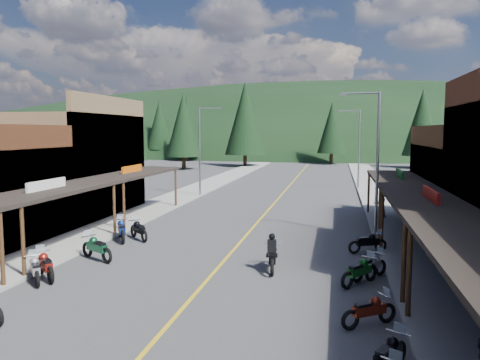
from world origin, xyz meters
The scene contains 30 objects.
ground centered at (0.00, 0.00, 0.00)m, with size 220.00×220.00×0.00m, color #38383A.
centerline centered at (0.00, 20.00, 0.01)m, with size 0.15×90.00×0.01m, color gold.
sidewalk_west centered at (-8.70, 20.00, 0.07)m, with size 3.40×94.00×0.15m, color gray.
sidewalk_east centered at (8.70, 20.00, 0.07)m, with size 3.40×94.00×0.15m, color gray.
shop_west_3 centered at (-13.78, 11.30, 3.52)m, with size 10.90×10.20×8.20m.
streetlight_1 centered at (-6.95, 22.00, 4.46)m, with size 2.16×0.18×8.00m.
streetlight_2 centered at (6.95, 8.00, 4.46)m, with size 2.16×0.18×8.00m.
streetlight_3 centered at (6.95, 30.00, 4.46)m, with size 2.16×0.18×8.00m.
ridge_hill centered at (0.00, 135.00, 0.00)m, with size 310.00×140.00×60.00m, color black.
pine_0 centered at (-40.00, 62.00, 6.48)m, with size 5.04×5.04×11.00m.
pine_1 centered at (-24.00, 70.00, 7.24)m, with size 5.88×5.88×12.50m.
pine_2 centered at (-10.00, 58.00, 7.99)m, with size 6.72×6.72×14.00m.
pine_3 centered at (4.00, 66.00, 6.48)m, with size 5.04×5.04×11.00m.
pine_4 centered at (18.00, 60.00, 7.24)m, with size 5.88×5.88×12.50m.
pine_7 centered at (-32.00, 76.00, 7.24)m, with size 5.88×5.88×12.50m.
pine_8 centered at (-22.00, 40.00, 5.98)m, with size 4.48×4.48×10.00m.
pine_10 centered at (-18.00, 50.00, 6.78)m, with size 5.38×5.38×11.60m.
pine_11 centered at (20.00, 38.00, 7.19)m, with size 5.82×5.82×12.40m.
bike_west_6 centered at (-6.47, -2.53, 0.57)m, with size 0.67×2.00×1.15m, color #939398, non-canonical shape.
bike_west_7 centered at (-6.34, -2.07, 0.62)m, with size 0.72×2.16×1.23m, color maroon, non-canonical shape.
bike_west_8 centered at (-5.70, 0.83, 0.64)m, with size 0.75×2.24×1.28m, color #0D4327, non-canonical shape.
bike_west_9 centered at (-6.31, 4.62, 0.65)m, with size 0.76×2.27×1.30m, color navy, non-canonical shape.
bike_west_10 centered at (-5.51, 5.03, 0.60)m, with size 0.70×2.11×1.20m, color black, non-canonical shape.
bike_east_5 centered at (6.23, -7.02, 0.55)m, with size 0.64×1.92×1.09m, color black, non-canonical shape.
bike_east_6 centered at (5.98, -4.16, 0.55)m, with size 0.64×1.92×1.10m, color maroon, non-canonical shape.
bike_east_7 centered at (5.87, -0.30, 0.60)m, with size 0.70×2.10×1.20m, color #0E4915, non-canonical shape.
bike_east_8 centered at (6.29, 0.55, 0.58)m, with size 0.68×2.03×1.16m, color #A8A9AE, non-canonical shape.
bike_east_9 centered at (6.48, 4.68, 0.56)m, with size 0.66×1.97×1.12m, color black, non-canonical shape.
rider_on_bike centered at (2.36, 0.90, 0.67)m, with size 0.98×2.26×1.66m.
pedestrian_east_b centered at (7.83, 13.85, 1.03)m, with size 0.85×0.49×1.76m, color brown.
Camera 1 is at (4.92, -18.24, 5.89)m, focal length 35.00 mm.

